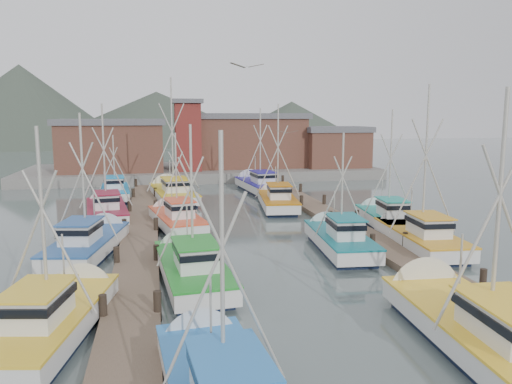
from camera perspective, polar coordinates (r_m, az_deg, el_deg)
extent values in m
plane|color=#475554|center=(29.27, 0.63, -6.76)|extent=(260.00, 260.00, 0.00)
cube|color=brown|center=(32.50, -13.10, -5.05)|extent=(2.20, 46.00, 0.40)
cylinder|color=black|center=(20.09, -17.05, -13.18)|extent=(0.30, 0.30, 1.50)
cylinder|color=black|center=(26.70, -15.62, -7.62)|extent=(0.30, 0.30, 1.50)
cylinder|color=black|center=(33.46, -14.78, -4.28)|extent=(0.30, 0.30, 1.50)
cylinder|color=black|center=(40.31, -14.24, -2.07)|extent=(0.30, 0.30, 1.50)
cylinder|color=black|center=(47.20, -13.85, -0.50)|extent=(0.30, 0.30, 1.50)
cylinder|color=black|center=(54.12, -13.56, 0.67)|extent=(0.30, 0.30, 1.50)
cylinder|color=black|center=(19.98, -11.18, -13.08)|extent=(0.30, 0.30, 1.50)
cylinder|color=black|center=(26.62, -11.29, -7.51)|extent=(0.30, 0.30, 1.50)
cylinder|color=black|center=(33.40, -11.35, -4.18)|extent=(0.30, 0.30, 1.50)
cylinder|color=black|center=(40.25, -11.39, -1.98)|extent=(0.30, 0.30, 1.50)
cylinder|color=black|center=(47.15, -11.42, -0.42)|extent=(0.30, 0.30, 1.50)
cylinder|color=black|center=(54.08, -11.44, 0.73)|extent=(0.30, 0.30, 1.50)
cube|color=brown|center=(34.95, 10.55, -4.00)|extent=(2.20, 46.00, 0.40)
cylinder|color=black|center=(23.27, 20.42, -10.30)|extent=(0.30, 0.30, 1.50)
cylinder|color=black|center=(29.16, 13.15, -6.13)|extent=(0.30, 0.30, 1.50)
cylinder|color=black|center=(35.46, 8.46, -3.35)|extent=(0.30, 0.30, 1.50)
cylinder|color=black|center=(41.98, 5.22, -1.41)|extent=(0.30, 0.30, 1.50)
cylinder|color=black|center=(48.64, 2.86, 0.02)|extent=(0.30, 0.30, 1.50)
cylinder|color=black|center=(55.38, 1.07, 1.09)|extent=(0.30, 0.30, 1.50)
cylinder|color=black|center=(24.35, 24.48, -9.69)|extent=(0.30, 0.30, 1.50)
cylinder|color=black|center=(30.03, 16.64, -5.84)|extent=(0.30, 0.30, 1.50)
cylinder|color=black|center=(36.18, 11.44, -3.19)|extent=(0.30, 0.30, 1.50)
cylinder|color=black|center=(42.59, 7.79, -1.30)|extent=(0.30, 0.30, 1.50)
cylinder|color=black|center=(49.16, 5.12, 0.09)|extent=(0.30, 0.30, 1.50)
cylinder|color=black|center=(55.84, 3.07, 1.15)|extent=(0.30, 0.30, 1.50)
cube|color=gray|center=(65.25, -6.19, 2.34)|extent=(44.00, 16.00, 1.20)
cube|color=brown|center=(62.90, -16.13, 4.87)|extent=(12.00, 8.00, 5.50)
cube|color=#5D5E63|center=(62.79, -16.25, 7.69)|extent=(12.72, 8.48, 0.70)
cube|color=brown|center=(65.76, -1.01, 5.67)|extent=(14.00, 9.00, 6.20)
cube|color=#5D5E63|center=(65.66, -1.02, 8.68)|extent=(14.84, 9.54, 0.70)
cube|color=brown|center=(65.84, 8.97, 4.83)|extent=(8.00, 6.00, 4.50)
cube|color=#5D5E63|center=(65.72, 9.02, 7.09)|extent=(8.48, 6.36, 0.70)
cube|color=maroon|center=(60.76, -7.80, 6.19)|extent=(3.00, 3.00, 8.00)
cube|color=#5D5E63|center=(60.72, -7.88, 10.20)|extent=(3.60, 3.60, 0.50)
cone|color=#3B463A|center=(146.80, -24.96, 4.88)|extent=(110.00, 110.00, 42.00)
cone|color=#3B463A|center=(157.77, -11.17, 5.74)|extent=(140.00, 140.00, 30.00)
cone|color=#3B463A|center=(153.34, 4.05, 5.80)|extent=(90.00, 90.00, 24.00)
cube|color=#2875C4|center=(13.59, -3.89, -21.02)|extent=(3.28, 8.15, 0.10)
cone|color=silver|center=(17.28, -6.76, -16.20)|extent=(2.55, 1.30, 2.46)
cube|color=silver|center=(12.50, -2.93, -20.85)|extent=(1.78, 2.49, 1.10)
cube|color=black|center=(12.39, -2.94, -19.92)|extent=(1.90, 2.73, 0.28)
cube|color=#2875C4|center=(12.22, -2.96, -18.44)|extent=(2.01, 2.90, 0.07)
cylinder|color=#AEABA0|center=(12.17, -3.89, -8.14)|extent=(0.12, 0.12, 6.38)
cylinder|color=#AEABA0|center=(12.32, -6.19, -11.64)|extent=(2.28, 0.27, 4.99)
cylinder|color=#AEABA0|center=(12.51, -1.55, -11.26)|extent=(2.28, 0.27, 4.99)
cylinder|color=#AEABA0|center=(14.30, -5.18, -14.01)|extent=(0.07, 0.07, 2.20)
cube|color=black|center=(18.93, 24.64, -16.33)|extent=(3.36, 8.76, 0.70)
cube|color=silver|center=(18.67, 24.77, -14.52)|extent=(3.81, 9.95, 0.80)
cube|color=yellow|center=(18.53, 24.85, -13.43)|extent=(3.92, 10.05, 0.10)
cone|color=silver|center=(22.69, 18.07, -10.39)|extent=(3.12, 1.30, 3.05)
cube|color=silver|center=(17.43, 27.07, -12.99)|extent=(2.16, 3.05, 1.10)
cube|color=black|center=(17.35, 27.13, -12.28)|extent=(2.31, 3.35, 0.28)
cube|color=yellow|center=(17.23, 27.21, -11.16)|extent=(2.45, 3.56, 0.07)
cylinder|color=#AEABA0|center=(17.35, 25.99, -1.88)|extent=(0.14, 0.14, 7.58)
cylinder|color=#AEABA0|center=(17.19, 24.06, -4.88)|extent=(2.72, 0.28, 5.93)
cylinder|color=#AEABA0|center=(19.55, 22.30, -8.34)|extent=(0.08, 0.08, 2.72)
cube|color=black|center=(19.62, -22.25, -15.28)|extent=(3.56, 7.26, 0.70)
cube|color=silver|center=(19.37, -22.37, -13.51)|extent=(4.04, 8.25, 0.80)
cube|color=yellow|center=(19.23, -22.43, -12.46)|extent=(4.13, 8.34, 0.10)
cone|color=silver|center=(22.89, -18.62, -10.25)|extent=(2.63, 1.55, 2.47)
cube|color=silver|center=(18.22, -23.67, -11.82)|extent=(2.02, 2.63, 1.10)
cube|color=black|center=(18.15, -23.72, -11.13)|extent=(2.17, 2.89, 0.28)
cube|color=yellow|center=(18.03, -23.79, -10.06)|extent=(2.30, 3.06, 0.07)
cylinder|color=#AEABA0|center=(18.21, -23.21, -3.15)|extent=(0.14, 0.14, 6.38)
cylinder|color=#AEABA0|center=(18.59, -24.62, -5.38)|extent=(2.26, 0.53, 4.99)
cylinder|color=#AEABA0|center=(18.17, -21.48, -5.50)|extent=(2.26, 0.53, 4.99)
cylinder|color=#AEABA0|center=(20.10, -21.12, -7.80)|extent=(0.08, 0.08, 2.37)
cube|color=black|center=(23.96, -7.24, -10.26)|extent=(2.95, 7.45, 0.70)
cube|color=silver|center=(23.76, -7.27, -8.77)|extent=(3.36, 8.47, 0.80)
cube|color=#1D8B25|center=(23.64, -7.29, -7.90)|extent=(3.44, 8.55, 0.10)
cone|color=silver|center=(27.73, -8.60, -6.56)|extent=(2.67, 1.31, 2.59)
cube|color=silver|center=(22.54, -6.92, -7.21)|extent=(1.87, 2.61, 1.10)
cube|color=black|center=(22.48, -6.93, -6.65)|extent=(1.99, 2.87, 0.28)
cube|color=#1D8B25|center=(22.39, -6.95, -5.76)|extent=(2.11, 3.04, 0.07)
cylinder|color=#AEABA0|center=(22.78, -7.38, -0.31)|extent=(0.12, 0.12, 6.33)
cylinder|color=#AEABA0|center=(22.83, -8.65, -2.21)|extent=(2.27, 0.27, 4.95)
cylinder|color=#AEABA0|center=(22.99, -6.04, -2.08)|extent=(2.27, 0.27, 4.95)
cylinder|color=#AEABA0|center=(24.76, -7.88, -4.23)|extent=(0.07, 0.07, 2.31)
cube|color=black|center=(29.46, 9.55, -6.68)|extent=(2.75, 6.92, 0.70)
cube|color=silver|center=(29.29, 9.58, -5.45)|extent=(3.13, 7.86, 0.80)
cube|color=#0E7079|center=(29.20, 9.60, -4.73)|extent=(3.21, 7.94, 0.10)
cone|color=silver|center=(32.92, 7.70, -4.10)|extent=(2.48, 1.29, 2.40)
cube|color=silver|center=(28.21, 10.15, -4.03)|extent=(1.74, 2.42, 1.10)
cube|color=black|center=(28.16, 10.16, -3.57)|extent=(1.85, 2.66, 0.28)
cube|color=#0E7079|center=(28.09, 10.18, -2.86)|extent=(1.97, 2.82, 0.07)
cylinder|color=#AEABA0|center=(28.52, 9.83, 0.89)|extent=(0.12, 0.12, 5.78)
cylinder|color=#AEABA0|center=(28.49, 8.85, -0.47)|extent=(2.07, 0.25, 4.52)
cylinder|color=#AEABA0|center=(28.77, 10.73, -0.43)|extent=(2.07, 0.25, 4.52)
cylinder|color=#AEABA0|center=(30.25, 8.92, -1.88)|extent=(0.07, 0.07, 2.14)
cube|color=black|center=(29.65, -18.65, -6.92)|extent=(3.64, 7.44, 0.70)
cube|color=silver|center=(29.49, -18.71, -5.70)|extent=(4.14, 8.45, 0.80)
cube|color=#255293|center=(29.40, -18.75, -4.99)|extent=(4.23, 8.55, 0.10)
cone|color=silver|center=(33.28, -16.53, -4.24)|extent=(2.69, 1.56, 2.53)
cube|color=silver|center=(28.38, -19.42, -4.32)|extent=(2.07, 2.70, 1.10)
cube|color=black|center=(28.33, -19.44, -3.87)|extent=(2.22, 2.96, 0.28)
cube|color=#255293|center=(28.26, -19.48, -3.16)|extent=(2.35, 3.14, 0.07)
cylinder|color=#AEABA0|center=(28.65, -19.19, 1.66)|extent=(0.14, 0.14, 6.86)
cylinder|color=#AEABA0|center=(28.94, -20.15, 0.07)|extent=(2.43, 0.56, 5.37)
cylinder|color=#AEABA0|center=(28.58, -18.05, 0.07)|extent=(2.43, 0.56, 5.37)
cylinder|color=#AEABA0|center=(30.50, -18.01, -2.12)|extent=(0.08, 0.08, 2.43)
cube|color=black|center=(31.16, 18.22, -6.15)|extent=(2.99, 7.37, 0.70)
cube|color=silver|center=(31.00, 18.27, -4.99)|extent=(3.40, 8.38, 0.80)
cube|color=orange|center=(30.92, 18.31, -4.30)|extent=(3.48, 8.47, 0.10)
cone|color=silver|center=(34.69, 15.46, -3.68)|extent=(2.67, 1.32, 2.58)
cube|color=silver|center=(29.93, 19.14, -3.65)|extent=(1.88, 2.59, 1.10)
cube|color=black|center=(29.89, 19.16, -3.22)|extent=(2.01, 2.84, 0.28)
cube|color=orange|center=(29.82, 19.20, -2.54)|extent=(2.13, 3.01, 0.07)
cylinder|color=#AEABA0|center=(30.13, 18.82, 3.54)|extent=(0.13, 0.13, 8.47)
cylinder|color=#AEABA0|center=(30.00, 17.78, 1.66)|extent=(3.01, 0.35, 6.61)
cylinder|color=#AEABA0|center=(30.47, 19.67, 1.67)|extent=(3.01, 0.35, 6.61)
cylinder|color=#AEABA0|center=(31.99, 17.32, -1.60)|extent=(0.08, 0.08, 2.39)
cube|color=black|center=(34.95, -9.02, -4.21)|extent=(3.38, 7.01, 0.70)
cube|color=silver|center=(34.81, -9.04, -3.17)|extent=(3.84, 7.97, 0.80)
cube|color=#E84A25|center=(34.74, -9.06, -2.56)|extent=(3.93, 8.06, 0.10)
cone|color=silver|center=(38.51, -10.32, -2.28)|extent=(2.55, 1.52, 2.39)
cube|color=silver|center=(33.75, -8.73, -1.89)|extent=(1.94, 2.54, 1.10)
cube|color=black|center=(33.71, -8.74, -1.51)|extent=(2.07, 2.78, 0.28)
cube|color=#E84A25|center=(33.65, -8.75, -0.91)|extent=(2.20, 2.95, 0.07)
cylinder|color=#AEABA0|center=(34.15, -9.11, 2.03)|extent=(0.12, 0.12, 5.58)
cylinder|color=#AEABA0|center=(34.13, -9.89, 0.89)|extent=(1.98, 0.44, 4.37)
cylinder|color=#AEABA0|center=(34.35, -8.29, 0.98)|extent=(1.98, 0.44, 4.37)
cylinder|color=#AEABA0|center=(35.85, -9.60, -0.24)|extent=(0.07, 0.07, 2.13)
cube|color=black|center=(42.17, 2.46, -1.89)|extent=(3.23, 7.48, 0.70)
cube|color=silver|center=(42.05, 2.46, -1.01)|extent=(3.67, 8.50, 0.80)
cube|color=#B86907|center=(41.99, 2.47, -0.50)|extent=(3.76, 8.59, 0.10)
cone|color=silver|center=(46.11, 1.86, -0.33)|extent=(2.69, 1.41, 2.57)
cube|color=silver|center=(40.93, 2.64, 0.06)|extent=(1.95, 2.65, 1.10)
cube|color=black|center=(40.90, 2.64, 0.38)|extent=(2.09, 2.91, 0.28)
cube|color=#B86907|center=(40.85, 2.64, 0.88)|extent=(2.22, 3.09, 0.07)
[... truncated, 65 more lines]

